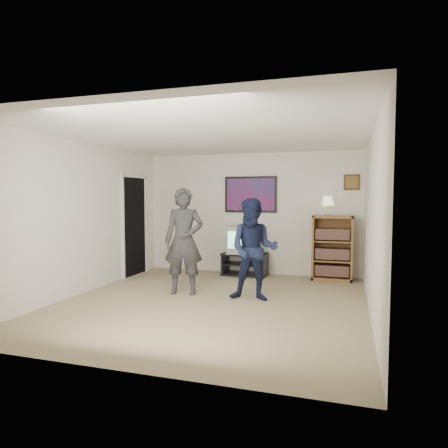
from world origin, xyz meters
The scene contains 13 objects.
room_shell centered at (0.00, 0.35, 1.25)m, with size 4.51×5.00×2.51m.
media_stand centered at (-0.05, 2.23, 0.23)m, with size 0.91×0.51×0.45m.
crt_television centered at (-0.07, 2.23, 0.73)m, with size 0.66×0.55×0.55m, color gray, non-canonical shape.
bookshelf centered at (1.67, 2.28, 0.62)m, with size 0.75×0.43×1.24m, color brown, non-canonical shape.
table_lamp centered at (1.57, 2.26, 1.43)m, with size 0.24×0.24×0.38m, color beige, non-canonical shape.
person_tall centered at (-0.62, 0.41, 0.87)m, with size 0.64×0.42×1.75m, color #2E2D30.
person_short centered at (0.57, 0.34, 0.79)m, with size 0.77×0.60×1.58m, color #131A36.
controller_left centered at (-0.59, 0.59, 1.18)m, with size 0.03×0.11×0.03m, color white.
controller_right centered at (0.56, 0.60, 0.96)m, with size 0.04×0.12×0.04m, color white.
poster centered at (0.00, 2.48, 1.65)m, with size 1.10×0.03×0.75m, color black.
air_vent centered at (-0.55, 2.48, 1.95)m, with size 0.28×0.02×0.14m, color white.
small_picture centered at (2.00, 2.48, 1.88)m, with size 0.30×0.03×0.30m, color #3C2A13.
doorway centered at (-2.23, 1.60, 1.00)m, with size 0.03×0.85×2.00m, color black.
Camera 1 is at (1.94, -5.62, 1.59)m, focal length 32.00 mm.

